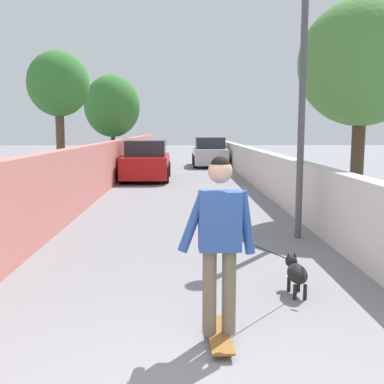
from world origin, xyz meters
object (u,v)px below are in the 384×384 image
object	(u,v)px
car_near	(147,161)
tree_right_far	(362,64)
lamp_post	(304,56)
car_far	(210,153)
skateboard	(219,335)
tree_left_near	(112,106)
tree_left_mid	(58,85)
person_skateboarder	(220,232)
dog	(296,272)

from	to	relation	value
car_near	tree_right_far	bearing A→B (deg)	-145.36
tree_right_far	lamp_post	xyz separation A→B (m)	(-2.08, 1.84, -0.16)
lamp_post	car_far	size ratio (longest dim) A/B	1.23
skateboard	car_far	xyz separation A→B (m)	(20.32, -1.19, 0.65)
tree_left_near	car_near	bearing A→B (deg)	-153.99
tree_left_mid	person_skateboarder	bearing A→B (deg)	-159.17
tree_left_near	car_near	world-z (taller)	tree_left_near
person_skateboarder	car_far	world-z (taller)	person_skateboarder
tree_left_near	car_near	xyz separation A→B (m)	(-3.80, -1.85, -2.32)
person_skateboarder	car_far	size ratio (longest dim) A/B	0.42
tree_left_near	tree_right_far	bearing A→B (deg)	-148.04
tree_right_far	skateboard	distance (m)	7.88
tree_left_near	tree_left_mid	bearing A→B (deg)	171.57
tree_left_mid	lamp_post	size ratio (longest dim) A/B	0.96
tree_left_mid	dog	xyz separation A→B (m)	(-10.46, -5.46, -3.15)
car_far	lamp_post	bearing A→B (deg)	-177.88
lamp_post	person_skateboarder	world-z (taller)	lamp_post
car_near	skateboard	bearing A→B (deg)	-173.03
car_near	person_skateboarder	bearing A→B (deg)	-173.03
tree_left_near	car_far	xyz separation A→B (m)	(2.66, -4.73, -2.32)
tree_left_near	dog	size ratio (longest dim) A/B	2.93
tree_right_far	person_skateboarder	bearing A→B (deg)	149.50
tree_left_near	lamp_post	bearing A→B (deg)	-158.56
tree_left_near	tree_left_mid	world-z (taller)	tree_left_mid
tree_right_far	car_far	world-z (taller)	tree_right_far
tree_left_near	tree_left_mid	size ratio (longest dim) A/B	0.98
tree_left_mid	person_skateboarder	size ratio (longest dim) A/B	2.77
person_skateboarder	dog	size ratio (longest dim) A/B	1.08
lamp_post	person_skateboarder	distance (m)	4.96
tree_left_near	skateboard	xyz separation A→B (m)	(-17.66, -3.55, -2.96)
person_skateboarder	dog	bearing A→B (deg)	-40.37
person_skateboarder	car_near	size ratio (longest dim) A/B	0.42
tree_right_far	car_near	xyz separation A→B (m)	(7.70, 5.32, -2.67)
tree_right_far	lamp_post	bearing A→B (deg)	138.46
person_skateboarder	car_far	xyz separation A→B (m)	(20.32, -1.19, -0.33)
car_near	car_far	bearing A→B (deg)	-24.03
tree_left_mid	lamp_post	world-z (taller)	lamp_post
tree_left_mid	car_far	size ratio (longest dim) A/B	1.17
tree_left_mid	tree_right_far	xyz separation A→B (m)	(-5.50, -8.06, -0.04)
dog	person_skateboarder	bearing A→B (deg)	139.63
car_near	lamp_post	bearing A→B (deg)	-160.41
skateboard	lamp_post	bearing A→B (deg)	-23.64
tree_left_mid	car_far	distance (m)	10.67
car_far	skateboard	bearing A→B (deg)	176.66
tree_left_mid	lamp_post	bearing A→B (deg)	-140.61
skateboard	person_skateboarder	distance (m)	0.98
skateboard	tree_left_near	bearing A→B (deg)	11.36
skateboard	car_far	size ratio (longest dim) A/B	0.21
tree_right_far	car_far	distance (m)	14.61
car_near	tree_left_near	bearing A→B (deg)	26.01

